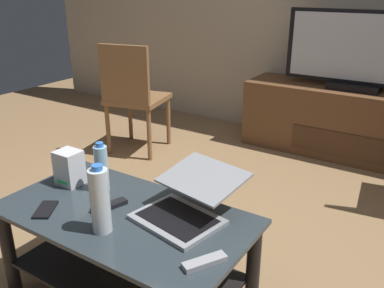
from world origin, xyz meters
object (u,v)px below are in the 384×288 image
(media_cabinet, at_px, (349,123))
(side_chair, at_px, (133,93))
(router_box, at_px, (69,168))
(water_bottle_near, at_px, (102,168))
(coffee_table, at_px, (125,242))
(tv_remote, at_px, (109,206))
(cell_phone, at_px, (45,210))
(television, at_px, (359,53))
(water_bottle_far, at_px, (100,200))
(soundbar_remote, at_px, (205,262))
(laptop, at_px, (188,202))

(media_cabinet, relative_size, side_chair, 1.86)
(router_box, relative_size, water_bottle_near, 0.71)
(media_cabinet, bearing_deg, router_box, -109.91)
(coffee_table, relative_size, tv_remote, 6.80)
(media_cabinet, relative_size, cell_phone, 12.18)
(side_chair, xyz_separation_m, router_box, (0.72, -1.30, 0.02))
(television, distance_m, router_box, 2.35)
(media_cabinet, xyz_separation_m, side_chair, (-1.52, -0.91, 0.23))
(television, xyz_separation_m, water_bottle_far, (-0.39, -2.40, -0.27))
(coffee_table, distance_m, television, 2.35)
(router_box, relative_size, water_bottle_far, 0.60)
(water_bottle_near, bearing_deg, television, 73.84)
(water_bottle_near, relative_size, soundbar_remote, 1.48)
(coffee_table, bearing_deg, router_box, 170.14)
(coffee_table, height_order, side_chair, side_chair)
(router_box, bearing_deg, coffee_table, -9.86)
(cell_phone, relative_size, soundbar_remote, 0.88)
(side_chair, xyz_separation_m, laptop, (1.35, -1.23, 0.00))
(router_box, height_order, water_bottle_near, water_bottle_near)
(laptop, relative_size, router_box, 2.77)
(soundbar_remote, bearing_deg, tv_remote, -160.52)
(water_bottle_far, height_order, soundbar_remote, water_bottle_far)
(side_chair, bearing_deg, router_box, -61.02)
(media_cabinet, xyz_separation_m, cell_phone, (-0.70, -2.44, 0.18))
(television, distance_m, cell_phone, 2.55)
(media_cabinet, xyz_separation_m, water_bottle_far, (-0.39, -2.42, 0.30))
(coffee_table, relative_size, media_cabinet, 0.64)
(router_box, bearing_deg, television, 69.91)
(laptop, height_order, router_box, laptop)
(router_box, xyz_separation_m, water_bottle_near, (0.18, 0.04, 0.03))
(cell_phone, distance_m, soundbar_remote, 0.75)
(water_bottle_near, bearing_deg, media_cabinet, 74.00)
(coffee_table, bearing_deg, tv_remote, -178.65)
(laptop, distance_m, cell_phone, 0.61)
(router_box, distance_m, tv_remote, 0.33)
(soundbar_remote, bearing_deg, cell_phone, -145.21)
(router_box, distance_m, water_bottle_near, 0.18)
(water_bottle_near, distance_m, cell_phone, 0.30)
(side_chair, height_order, water_bottle_near, side_chair)
(media_cabinet, relative_size, router_box, 10.17)
(television, bearing_deg, coffee_table, -100.20)
(laptop, bearing_deg, television, 85.53)
(laptop, height_order, soundbar_remote, laptop)
(laptop, xyz_separation_m, water_bottle_far, (-0.22, -0.27, 0.07))
(water_bottle_near, bearing_deg, side_chair, 125.41)
(media_cabinet, distance_m, television, 0.57)
(coffee_table, relative_size, cell_phone, 7.77)
(coffee_table, distance_m, media_cabinet, 2.31)
(router_box, distance_m, soundbar_remote, 0.87)
(water_bottle_far, relative_size, cell_phone, 2.00)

